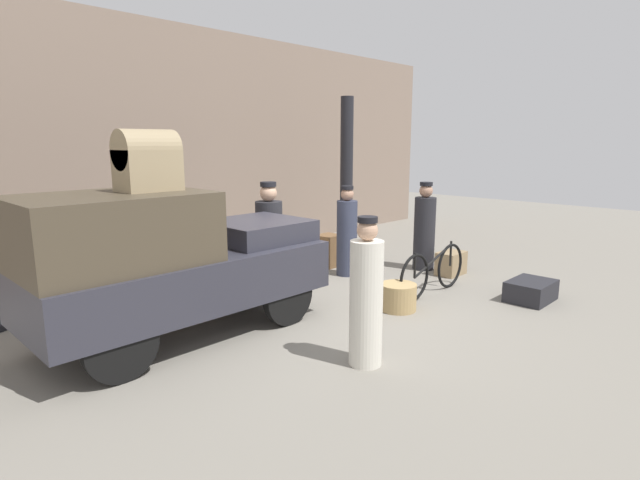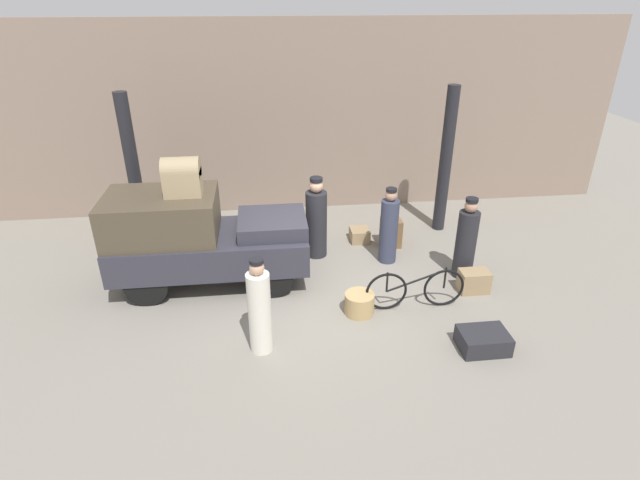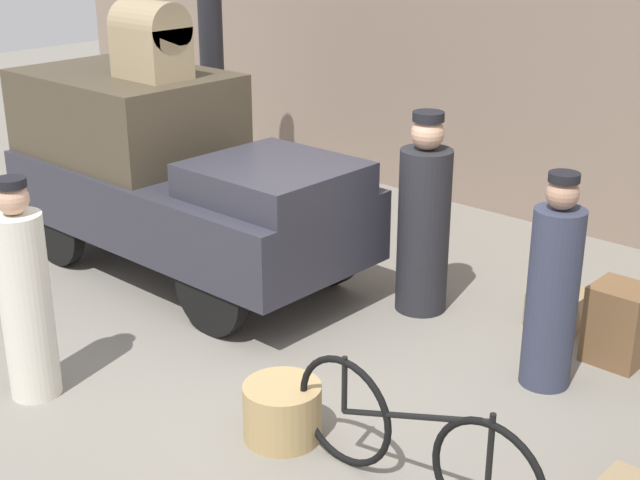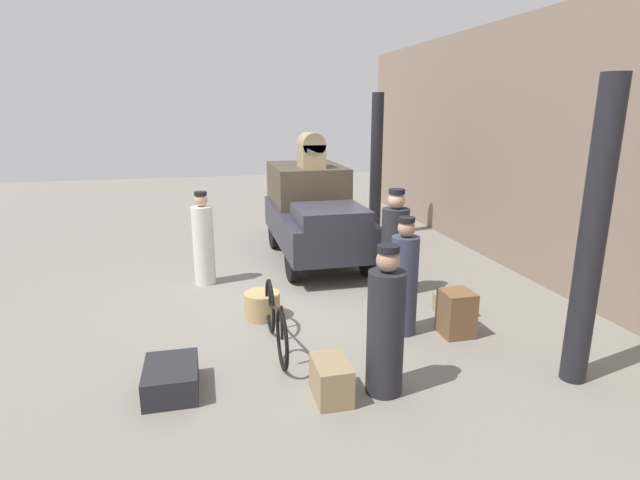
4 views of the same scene
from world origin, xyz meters
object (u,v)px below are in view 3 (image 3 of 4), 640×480
Objects in this scene: porter_lifting_near_truck at (553,291)px; suitcase_black_upright at (559,307)px; trunk_on_truck_roof at (151,39)px; trunk_umber_medium at (619,324)px; conductor_in_dark_uniform at (26,299)px; truck at (170,170)px; porter_standing_middle at (424,223)px; wicker_basket at (282,411)px; bicycle at (412,442)px.

porter_lifting_near_truck is 3.51× the size of suitcase_black_upright.
trunk_on_truck_roof is at bearing -173.96° from porter_lifting_near_truck.
suitcase_black_upright is (-0.63, 0.29, -0.16)m from trunk_umber_medium.
conductor_in_dark_uniform is at bearing -60.02° from trunk_on_truck_roof.
truck reaches higher than trunk_umber_medium.
truck is 3.71m from porter_lifting_near_truck.
porter_standing_middle is 1.31m from suitcase_black_upright.
conductor_in_dark_uniform is (1.08, -2.14, -0.23)m from truck.
trunk_on_truck_roof reaches higher than conductor_in_dark_uniform.
wicker_basket reaches higher than suitcase_black_upright.
porter_lifting_near_truck is 0.93× the size of porter_standing_middle.
trunk_umber_medium reaches higher than wicker_basket.
porter_lifting_near_truck is (-0.07, 1.72, 0.35)m from bicycle.
trunk_on_truck_roof reaches higher than porter_lifting_near_truck.
conductor_in_dark_uniform is 4.31m from trunk_umber_medium.
porter_standing_middle is 1.73m from trunk_umber_medium.
conductor_in_dark_uniform reaches higher than bicycle.
porter_lifting_near_truck is at bearing 92.35° from bicycle.
bicycle is 1.02× the size of porter_standing_middle.
porter_standing_middle reaches higher than porter_lifting_near_truck.
bicycle is 3.86× the size of suitcase_black_upright.
wicker_basket is 2.07m from porter_lifting_near_truck.
porter_standing_middle is 2.90m from trunk_on_truck_roof.
trunk_on_truck_roof is at bearing -165.29° from trunk_umber_medium.
trunk_umber_medium is (1.65, 0.24, -0.47)m from porter_standing_middle.
porter_lifting_near_truck is 2.61× the size of trunk_umber_medium.
truck reaches higher than conductor_in_dark_uniform.
conductor_in_dark_uniform is (-2.67, -0.83, 0.36)m from bicycle.
bicycle reaches higher than trunk_umber_medium.
porter_lifting_near_truck is at bearing -67.45° from suitcase_black_upright.
truck is 1.18m from trunk_on_truck_roof.
suitcase_black_upright is (0.52, 2.72, -0.05)m from wicker_basket.
trunk_on_truck_roof reaches higher than wicker_basket.
truck is 2.23× the size of conductor_in_dark_uniform.
bicycle is 3.41× the size of wicker_basket.
bicycle reaches higher than suitcase_black_upright.
trunk_on_truck_roof is (-3.44, -1.36, 1.99)m from suitcase_black_upright.
porter_lifting_near_truck is (3.68, 0.41, -0.24)m from truck.
porter_standing_middle is at bearing 163.26° from porter_lifting_near_truck.
suitcase_black_upright is at bearing 99.89° from bicycle.
wicker_basket is at bearing -25.09° from trunk_on_truck_roof.
truck is 5.23× the size of trunk_on_truck_roof.
trunk_on_truck_roof is at bearing 161.44° from bicycle.
conductor_in_dark_uniform is at bearing -162.74° from bicycle.
truck reaches higher than wicker_basket.
porter_lifting_near_truck reaches higher than bicycle.
bicycle is 2.82m from conductor_in_dark_uniform.
porter_standing_middle is at bearing 20.16° from truck.
bicycle is (3.75, -1.31, -0.59)m from truck.
trunk_umber_medium is at bearing 70.65° from porter_lifting_near_truck.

